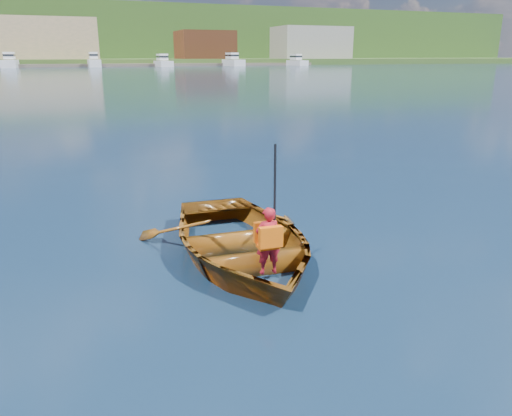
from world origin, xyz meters
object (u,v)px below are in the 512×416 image
Objects in this scene: dock at (99,65)px; marina_yachts at (47,62)px; rowboat at (240,241)px; child_paddler at (268,239)px.

dock is 14.44m from marina_yachts.
marina_yachts is (-5.71, 143.47, 1.09)m from rowboat.
child_paddler is (0.11, -0.91, 0.34)m from rowboat.
dock is (7.92, 148.14, 0.11)m from rowboat.
marina_yachts is at bearing -161.08° from dock.
child_paddler reaches higher than rowboat.
child_paddler is at bearing -83.08° from rowboat.
marina_yachts is (-13.63, -4.67, 0.97)m from dock.
rowboat is at bearing -93.06° from dock.
marina_yachts is at bearing 92.28° from rowboat.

